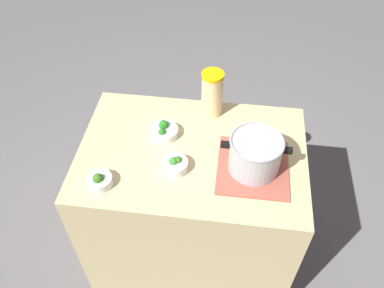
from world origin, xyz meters
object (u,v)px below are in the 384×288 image
(lemonade_pitcher, at_px, (212,94))
(broccoli_bowl_front, at_px, (175,165))
(cooking_pot, at_px, (255,154))
(broccoli_bowl_center, at_px, (164,131))
(broccoli_bowl_back, at_px, (100,180))

(lemonade_pitcher, xyz_separation_m, broccoli_bowl_front, (0.12, 0.39, -0.10))
(cooking_pot, distance_m, lemonade_pitcher, 0.41)
(broccoli_bowl_center, xyz_separation_m, broccoli_bowl_back, (0.22, 0.33, 0.00))
(broccoli_bowl_center, bearing_deg, broccoli_bowl_front, 112.71)
(lemonade_pitcher, distance_m, broccoli_bowl_center, 0.30)
(cooking_pot, distance_m, broccoli_bowl_back, 0.68)
(cooking_pot, xyz_separation_m, lemonade_pitcher, (0.22, -0.34, 0.03))
(broccoli_bowl_front, distance_m, broccoli_bowl_back, 0.33)
(lemonade_pitcher, relative_size, broccoli_bowl_front, 2.11)
(cooking_pot, bearing_deg, lemonade_pitcher, -57.19)
(broccoli_bowl_front, relative_size, broccoli_bowl_back, 1.06)
(lemonade_pitcher, distance_m, broccoli_bowl_back, 0.68)
(broccoli_bowl_front, height_order, broccoli_bowl_back, broccoli_bowl_back)
(broccoli_bowl_front, xyz_separation_m, broccoli_bowl_back, (0.31, 0.13, -0.00))
(cooking_pot, xyz_separation_m, broccoli_bowl_front, (0.35, 0.05, -0.07))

